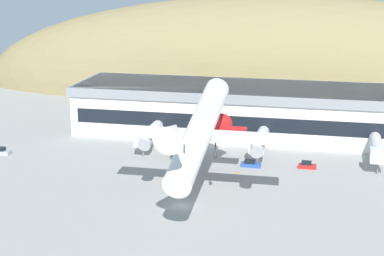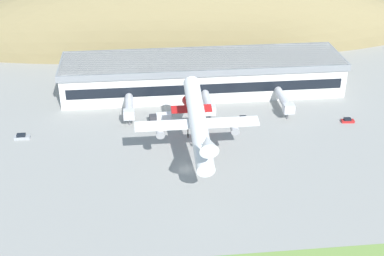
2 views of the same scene
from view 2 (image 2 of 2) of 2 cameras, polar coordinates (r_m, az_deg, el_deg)
ground_plane at (r=144.56m, az=-0.59°, el=-4.43°), size 320.18×320.18×0.00m
hill_backdrop at (r=239.02m, az=-0.96°, el=9.28°), size 208.70×52.14×63.01m
terminal_building at (r=186.95m, az=1.13°, el=5.95°), size 97.09×23.08×12.26m
jetway_0 at (r=169.64m, az=-6.74°, el=2.20°), size 3.38×14.40×5.43m
jetway_1 at (r=171.12m, az=1.73°, el=2.64°), size 3.38×14.00×5.43m
jetway_2 at (r=175.20m, az=9.82°, el=2.85°), size 3.38×15.59×5.43m
cargo_airplane at (r=139.15m, az=0.60°, el=0.63°), size 32.82×44.88×15.08m
service_car_0 at (r=169.71m, az=5.49°, el=1.00°), size 3.72×1.76×1.49m
service_car_1 at (r=166.67m, az=1.65°, el=0.58°), size 4.15×2.01×1.42m
service_car_2 at (r=174.86m, az=16.27°, el=0.77°), size 4.07×2.04×1.42m
service_car_3 at (r=166.34m, az=-17.68°, el=-0.90°), size 4.58×1.89×1.63m
fuel_truck at (r=167.47m, az=-3.36°, el=1.03°), size 7.01×2.87×3.08m
traffic_cone_0 at (r=162.11m, az=1.18°, el=-0.39°), size 0.52×0.52×0.58m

